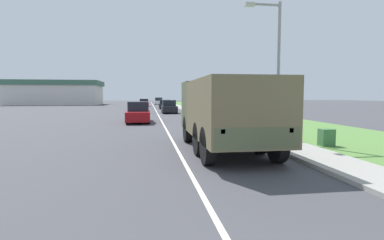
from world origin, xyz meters
TOP-DOWN VIEW (x-y plane):
  - ground_plane at (0.00, 40.00)m, footprint 180.00×180.00m
  - lane_centre_stripe at (0.00, 40.00)m, footprint 0.12×120.00m
  - sidewalk_right at (4.50, 40.00)m, footprint 1.80×120.00m
  - grass_strip_right at (8.90, 40.00)m, footprint 7.00×120.00m
  - military_truck at (1.77, 10.34)m, footprint 2.53×6.86m
  - car_nearest_ahead at (-1.85, 23.24)m, footprint 1.78×4.61m
  - car_second_ahead at (1.41, 35.35)m, footprint 1.72×4.19m
  - car_third_ahead at (1.59, 47.47)m, footprint 1.84×4.71m
  - car_fourth_ahead at (-1.83, 57.91)m, footprint 1.80×4.05m
  - car_farthest_ahead at (1.43, 70.63)m, footprint 1.86×3.93m
  - lamp_post at (4.52, 12.32)m, footprint 1.69×0.24m
  - utility_box at (6.20, 10.73)m, footprint 0.55×0.45m
  - building_distant at (-21.84, 72.06)m, footprint 19.90×11.49m

SIDE VIEW (x-z plane):
  - ground_plane at x=0.00m, z-range 0.00..0.00m
  - lane_centre_stripe at x=0.00m, z-range 0.00..0.00m
  - grass_strip_right at x=8.90m, z-range 0.00..0.02m
  - sidewalk_right at x=4.50m, z-range 0.00..0.12m
  - utility_box at x=6.20m, z-range 0.02..0.72m
  - car_third_ahead at x=1.59m, z-range -0.06..1.37m
  - car_fourth_ahead at x=-1.83m, z-range -0.07..1.41m
  - car_second_ahead at x=1.41m, z-range -0.08..1.48m
  - car_nearest_ahead at x=-1.85m, z-range -0.09..1.54m
  - car_farthest_ahead at x=1.43m, z-range -0.09..1.55m
  - military_truck at x=1.77m, z-range 0.21..2.93m
  - building_distant at x=-21.84m, z-range 0.04..5.50m
  - lamp_post at x=4.52m, z-range 0.77..6.91m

